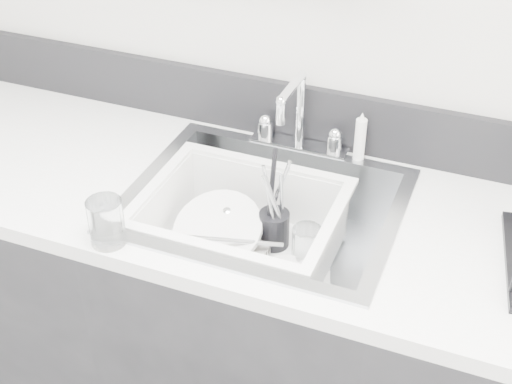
% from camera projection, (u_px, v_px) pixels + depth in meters
% --- Properties ---
extents(counter_run, '(3.20, 0.62, 0.92)m').
position_uv_depth(counter_run, '(263.00, 337.00, 1.95)').
color(counter_run, black).
rests_on(counter_run, ground).
extents(backsplash, '(3.20, 0.02, 0.16)m').
position_uv_depth(backsplash, '(305.00, 114.00, 1.86)').
color(backsplash, black).
rests_on(backsplash, counter_run).
extents(sink, '(0.64, 0.52, 0.20)m').
position_uv_depth(sink, '(264.00, 231.00, 1.73)').
color(sink, silver).
rests_on(sink, counter_run).
extents(faucet, '(0.26, 0.18, 0.23)m').
position_uv_depth(faucet, '(298.00, 130.00, 1.83)').
color(faucet, silver).
rests_on(faucet, counter_run).
extents(side_sprayer, '(0.03, 0.03, 0.14)m').
position_uv_depth(side_sprayer, '(360.00, 137.00, 1.79)').
color(side_sprayer, white).
rests_on(side_sprayer, counter_run).
extents(wash_tub, '(0.56, 0.50, 0.18)m').
position_uv_depth(wash_tub, '(241.00, 230.00, 1.72)').
color(wash_tub, white).
rests_on(wash_tub, sink).
extents(plate_stack, '(0.27, 0.27, 0.11)m').
position_uv_depth(plate_stack, '(222.00, 239.00, 1.76)').
color(plate_stack, white).
rests_on(plate_stack, wash_tub).
extents(utensil_cup, '(0.08, 0.08, 0.26)m').
position_uv_depth(utensil_cup, '(274.00, 226.00, 1.76)').
color(utensil_cup, black).
rests_on(utensil_cup, wash_tub).
extents(ladle, '(0.21, 0.27, 0.07)m').
position_uv_depth(ladle, '(232.00, 239.00, 1.75)').
color(ladle, silver).
rests_on(ladle, wash_tub).
extents(tumbler_in_tub, '(0.08, 0.08, 0.10)m').
position_uv_depth(tumbler_in_tub, '(307.00, 246.00, 1.71)').
color(tumbler_in_tub, white).
rests_on(tumbler_in_tub, wash_tub).
extents(tumbler_counter, '(0.09, 0.09, 0.11)m').
position_uv_depth(tumbler_counter, '(106.00, 222.00, 1.53)').
color(tumbler_counter, white).
rests_on(tumbler_counter, counter_run).
extents(bowl_small, '(0.13, 0.13, 0.04)m').
position_uv_depth(bowl_small, '(285.00, 277.00, 1.67)').
color(bowl_small, white).
rests_on(bowl_small, wash_tub).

